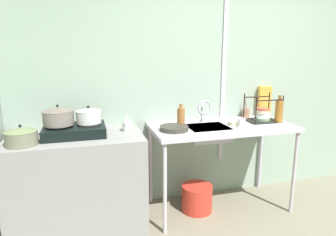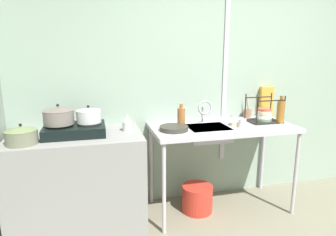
# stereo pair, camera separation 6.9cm
# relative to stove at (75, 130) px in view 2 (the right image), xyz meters

# --- Properties ---
(wall_back) EXTENTS (5.44, 0.10, 2.73)m
(wall_back) POSITION_rel_stove_xyz_m (1.69, 0.39, 0.42)
(wall_back) COLOR #93A796
(wall_back) RESTS_ON ground
(wall_metal_strip) EXTENTS (0.05, 0.01, 2.18)m
(wall_metal_strip) POSITION_rel_stove_xyz_m (1.57, 0.33, 0.55)
(wall_metal_strip) COLOR #BDB2C3
(counter_concrete) EXTENTS (1.16, 0.67, 0.90)m
(counter_concrete) POSITION_rel_stove_xyz_m (0.00, -0.00, -0.50)
(counter_concrete) COLOR gray
(counter_concrete) RESTS_ON ground
(counter_sink) EXTENTS (1.42, 0.67, 0.90)m
(counter_sink) POSITION_rel_stove_xyz_m (1.41, -0.00, -0.12)
(counter_sink) COLOR #BDB2C3
(counter_sink) RESTS_ON ground
(stove) EXTENTS (0.52, 0.37, 0.11)m
(stove) POSITION_rel_stove_xyz_m (0.00, 0.00, 0.00)
(stove) COLOR black
(stove) RESTS_ON counter_concrete
(pot_on_left_burner) EXTENTS (0.26, 0.26, 0.18)m
(pot_on_left_burner) POSITION_rel_stove_xyz_m (-0.13, -0.00, 0.14)
(pot_on_left_burner) COLOR slate
(pot_on_left_burner) RESTS_ON stove
(pot_on_right_burner) EXTENTS (0.21, 0.21, 0.16)m
(pot_on_right_burner) POSITION_rel_stove_xyz_m (0.13, -0.00, 0.12)
(pot_on_right_burner) COLOR silver
(pot_on_right_burner) RESTS_ON stove
(pot_beside_stove) EXTENTS (0.25, 0.25, 0.17)m
(pot_beside_stove) POSITION_rel_stove_xyz_m (-0.39, -0.17, 0.02)
(pot_beside_stove) COLOR slate
(pot_beside_stove) RESTS_ON counter_concrete
(percolator) EXTENTS (0.09, 0.09, 0.15)m
(percolator) POSITION_rel_stove_xyz_m (0.46, 0.03, 0.03)
(percolator) COLOR silver
(percolator) RESTS_ON counter_concrete
(sink_basin) EXTENTS (0.40, 0.33, 0.13)m
(sink_basin) POSITION_rel_stove_xyz_m (1.24, -0.02, -0.11)
(sink_basin) COLOR #BDB2C3
(sink_basin) RESTS_ON counter_sink
(faucet) EXTENTS (0.15, 0.08, 0.24)m
(faucet) POSITION_rel_stove_xyz_m (1.26, 0.12, 0.11)
(faucet) COLOR #BDB2C3
(faucet) RESTS_ON counter_sink
(frying_pan) EXTENTS (0.27, 0.27, 0.04)m
(frying_pan) POSITION_rel_stove_xyz_m (0.89, -0.07, -0.03)
(frying_pan) COLOR #37342C
(frying_pan) RESTS_ON counter_sink
(dish_rack) EXTENTS (0.33, 0.26, 0.28)m
(dish_rack) POSITION_rel_stove_xyz_m (1.89, 0.05, 0.01)
(dish_rack) COLOR black
(dish_rack) RESTS_ON counter_sink
(cup_by_rack) EXTENTS (0.08, 0.08, 0.08)m
(cup_by_rack) POSITION_rel_stove_xyz_m (1.56, -0.11, -0.01)
(cup_by_rack) COLOR silver
(cup_by_rack) RESTS_ON counter_sink
(small_bowl_on_drainboard) EXTENTS (0.12, 0.12, 0.04)m
(small_bowl_on_drainboard) POSITION_rel_stove_xyz_m (1.52, -0.03, -0.03)
(small_bowl_on_drainboard) COLOR beige
(small_bowl_on_drainboard) RESTS_ON counter_sink
(bottle_by_sink) EXTENTS (0.08, 0.08, 0.23)m
(bottle_by_sink) POSITION_rel_stove_xyz_m (0.99, 0.05, 0.05)
(bottle_by_sink) COLOR #9B5F31
(bottle_by_sink) RESTS_ON counter_sink
(bottle_by_rack) EXTENTS (0.08, 0.08, 0.28)m
(bottle_by_rack) POSITION_rel_stove_xyz_m (2.02, -0.05, 0.07)
(bottle_by_rack) COLOR #955D21
(bottle_by_rack) RESTS_ON counter_sink
(cereal_box) EXTENTS (0.15, 0.08, 0.33)m
(cereal_box) POSITION_rel_stove_xyz_m (2.07, 0.29, 0.12)
(cereal_box) COLOR gold
(cereal_box) RESTS_ON counter_sink
(utensil_jar) EXTENTS (0.09, 0.09, 0.22)m
(utensil_jar) POSITION_rel_stove_xyz_m (1.83, 0.27, -0.00)
(utensil_jar) COLOR #9A6C52
(utensil_jar) RESTS_ON counter_sink
(bucket_on_floor) EXTENTS (0.32, 0.32, 0.28)m
(bucket_on_floor) POSITION_rel_stove_xyz_m (1.16, -0.00, -0.81)
(bucket_on_floor) COLOR red
(bucket_on_floor) RESTS_ON ground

